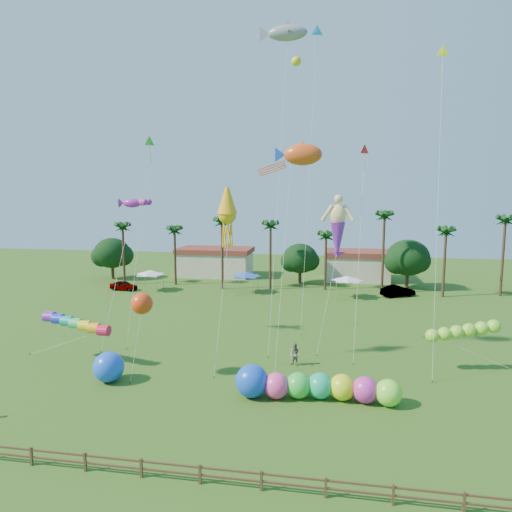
% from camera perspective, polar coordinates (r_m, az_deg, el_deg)
% --- Properties ---
extents(ground, '(160.00, 160.00, 0.00)m').
position_cam_1_polar(ground, '(29.74, -3.47, -20.12)').
color(ground, '#285116').
rests_on(ground, ground).
extents(tree_line, '(69.46, 8.91, 11.00)m').
position_cam_1_polar(tree_line, '(70.30, 7.57, -0.25)').
color(tree_line, '#3A2819').
rests_on(tree_line, ground).
extents(buildings_row, '(35.00, 7.00, 4.00)m').
position_cam_1_polar(buildings_row, '(77.08, 2.76, -1.21)').
color(buildings_row, beige).
rests_on(buildings_row, ground).
extents(tent_row, '(31.00, 4.00, 0.60)m').
position_cam_1_polar(tent_row, '(64.08, -1.31, -2.34)').
color(tent_row, white).
rests_on(tent_row, ground).
extents(fence, '(36.12, 0.12, 1.00)m').
position_cam_1_polar(fence, '(24.43, -7.03, -25.22)').
color(fence, brown).
rests_on(fence, ground).
extents(car_a, '(4.18, 1.98, 1.38)m').
position_cam_1_polar(car_a, '(69.61, -16.20, -3.57)').
color(car_a, '#4C4C54').
rests_on(car_a, ground).
extents(car_b, '(4.92, 3.61, 1.55)m').
position_cam_1_polar(car_b, '(65.65, 17.30, -4.20)').
color(car_b, '#4C4C54').
rests_on(car_b, ground).
extents(spectator_b, '(1.14, 1.06, 1.88)m').
position_cam_1_polar(spectator_b, '(38.12, 4.88, -12.17)').
color(spectator_b, gray).
rests_on(spectator_b, ground).
extents(caterpillar_inflatable, '(11.21, 2.65, 2.28)m').
position_cam_1_polar(caterpillar_inflatable, '(32.43, 6.83, -15.83)').
color(caterpillar_inflatable, '#FC429A').
rests_on(caterpillar_inflatable, ground).
extents(blue_ball, '(2.28, 2.28, 2.28)m').
position_cam_1_polar(blue_ball, '(36.60, -17.93, -13.06)').
color(blue_ball, blue).
rests_on(blue_ball, ground).
extents(rainbow_tube, '(9.60, 2.77, 3.50)m').
position_cam_1_polar(rainbow_tube, '(39.76, -20.55, -8.60)').
color(rainbow_tube, '#E91948').
rests_on(rainbow_tube, ground).
extents(green_worm, '(10.15, 2.19, 3.50)m').
position_cam_1_polar(green_worm, '(38.91, 21.17, -9.27)').
color(green_worm, '#85DE31').
rests_on(green_worm, ground).
extents(orange_ball_kite, '(1.99, 2.14, 6.65)m').
position_cam_1_polar(orange_ball_kite, '(35.12, -14.08, -5.78)').
color(orange_ball_kite, red).
rests_on(orange_ball_kite, ground).
extents(merman_kite, '(2.99, 4.57, 13.39)m').
position_cam_1_polar(merman_kite, '(41.84, 10.16, 3.18)').
color(merman_kite, '#F6D08C').
rests_on(merman_kite, ground).
extents(fish_kite, '(4.88, 5.91, 18.15)m').
position_cam_1_polar(fish_kite, '(38.74, 5.89, 12.49)').
color(fish_kite, '#E34C19').
rests_on(fish_kite, ground).
extents(shark_kite, '(4.89, 7.03, 29.21)m').
position_cam_1_polar(shark_kite, '(45.84, 3.95, 26.03)').
color(shark_kite, gray).
rests_on(shark_kite, ground).
extents(squid_kite, '(2.06, 4.70, 14.55)m').
position_cam_1_polar(squid_kite, '(36.80, -3.61, 5.12)').
color(squid_kite, '#F5A714').
rests_on(squid_kite, ground).
extents(lobster_kite, '(3.24, 5.83, 13.70)m').
position_cam_1_polar(lobster_kite, '(45.02, -15.24, 6.40)').
color(lobster_kite, purple).
rests_on(lobster_kite, ground).
extents(delta_kite_red, '(1.22, 5.13, 18.24)m').
position_cam_1_polar(delta_kite_red, '(41.55, 13.40, 12.18)').
color(delta_kite_red, red).
rests_on(delta_kite_red, ground).
extents(delta_kite_yellow, '(1.13, 4.85, 25.34)m').
position_cam_1_polar(delta_kite_yellow, '(40.79, 22.29, 21.66)').
color(delta_kite_yellow, '#D2E617').
rests_on(delta_kite_yellow, ground).
extents(delta_kite_green, '(1.73, 4.44, 19.30)m').
position_cam_1_polar(delta_kite_green, '(44.59, -13.21, 13.24)').
color(delta_kite_green, green).
rests_on(delta_kite_green, ground).
extents(delta_kite_blue, '(1.65, 4.91, 30.83)m').
position_cam_1_polar(delta_kite_blue, '(51.16, 7.61, 25.50)').
color(delta_kite_blue, '#188EDB').
rests_on(delta_kite_blue, ground).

